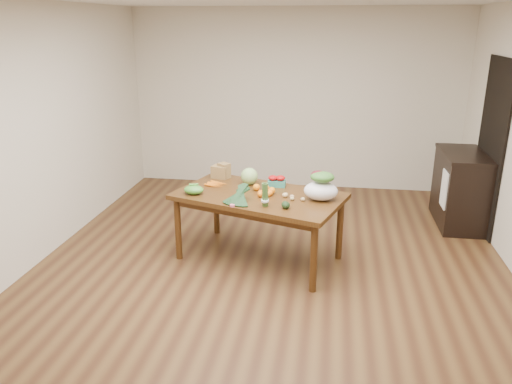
# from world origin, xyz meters

# --- Properties ---
(floor) EXTENTS (6.00, 6.00, 0.00)m
(floor) POSITION_xyz_m (0.00, 0.00, 0.00)
(floor) COLOR brown
(floor) RESTS_ON ground
(room_walls) EXTENTS (5.02, 6.02, 2.70)m
(room_walls) POSITION_xyz_m (0.00, 0.00, 1.35)
(room_walls) COLOR beige
(room_walls) RESTS_ON floor
(dining_table) EXTENTS (1.94, 1.45, 0.75)m
(dining_table) POSITION_xyz_m (-0.15, 0.30, 0.38)
(dining_table) COLOR #492D11
(dining_table) RESTS_ON floor
(doorway_dark) EXTENTS (0.02, 1.00, 2.10)m
(doorway_dark) POSITION_xyz_m (2.48, 1.60, 1.05)
(doorway_dark) COLOR black
(doorway_dark) RESTS_ON floor
(cabinet) EXTENTS (0.52, 1.02, 0.94)m
(cabinet) POSITION_xyz_m (2.22, 1.70, 0.47)
(cabinet) COLOR black
(cabinet) RESTS_ON floor
(dish_towel) EXTENTS (0.02, 0.28, 0.45)m
(dish_towel) POSITION_xyz_m (1.96, 1.40, 0.55)
(dish_towel) COLOR white
(dish_towel) RESTS_ON cabinet
(paper_bag) EXTENTS (0.30, 0.27, 0.18)m
(paper_bag) POSITION_xyz_m (-0.68, 0.81, 0.84)
(paper_bag) COLOR #997645
(paper_bag) RESTS_ON dining_table
(cabbage) EXTENTS (0.19, 0.19, 0.19)m
(cabbage) POSITION_xyz_m (-0.31, 0.62, 0.84)
(cabbage) COLOR #9EC06F
(cabbage) RESTS_ON dining_table
(strawberry_basket_a) EXTENTS (0.13, 0.13, 0.10)m
(strawberry_basket_a) POSITION_xyz_m (-0.04, 0.59, 0.80)
(strawberry_basket_a) COLOR red
(strawberry_basket_a) RESTS_ON dining_table
(strawberry_basket_b) EXTENTS (0.14, 0.14, 0.10)m
(strawberry_basket_b) POSITION_xyz_m (0.04, 0.59, 0.80)
(strawberry_basket_b) COLOR red
(strawberry_basket_b) RESTS_ON dining_table
(orange_a) EXTENTS (0.08, 0.08, 0.08)m
(orange_a) POSITION_xyz_m (-0.20, 0.42, 0.79)
(orange_a) COLOR orange
(orange_a) RESTS_ON dining_table
(orange_b) EXTENTS (0.07, 0.07, 0.07)m
(orange_b) POSITION_xyz_m (-0.09, 0.41, 0.78)
(orange_b) COLOR #FF640F
(orange_b) RESTS_ON dining_table
(orange_c) EXTENTS (0.07, 0.07, 0.07)m
(orange_c) POSITION_xyz_m (-0.02, 0.33, 0.79)
(orange_c) COLOR orange
(orange_c) RESTS_ON dining_table
(mandarin_cluster) EXTENTS (0.23, 0.23, 0.09)m
(mandarin_cluster) POSITION_xyz_m (-0.08, 0.27, 0.80)
(mandarin_cluster) COLOR orange
(mandarin_cluster) RESTS_ON dining_table
(carrots) EXTENTS (0.27, 0.25, 0.03)m
(carrots) POSITION_xyz_m (-0.66, 0.53, 0.76)
(carrots) COLOR orange
(carrots) RESTS_ON dining_table
(snap_pea_bag) EXTENTS (0.21, 0.16, 0.09)m
(snap_pea_bag) POSITION_xyz_m (-0.84, 0.20, 0.80)
(snap_pea_bag) COLOR #4D9E35
(snap_pea_bag) RESTS_ON dining_table
(kale_bunch) EXTENTS (0.43, 0.48, 0.16)m
(kale_bunch) POSITION_xyz_m (-0.33, -0.01, 0.83)
(kale_bunch) COLOR #16321D
(kale_bunch) RESTS_ON dining_table
(asparagus_bundle) EXTENTS (0.11, 0.14, 0.26)m
(asparagus_bundle) POSITION_xyz_m (-0.04, -0.06, 0.88)
(asparagus_bundle) COLOR #4B7D39
(asparagus_bundle) RESTS_ON dining_table
(potato_a) EXTENTS (0.06, 0.05, 0.05)m
(potato_a) POSITION_xyz_m (0.13, 0.24, 0.77)
(potato_a) COLOR #DCBD7F
(potato_a) RESTS_ON dining_table
(potato_b) EXTENTS (0.05, 0.04, 0.04)m
(potato_b) POSITION_xyz_m (0.21, 0.16, 0.77)
(potato_b) COLOR tan
(potato_b) RESTS_ON dining_table
(potato_c) EXTENTS (0.05, 0.04, 0.04)m
(potato_c) POSITION_xyz_m (0.20, 0.22, 0.77)
(potato_c) COLOR tan
(potato_c) RESTS_ON dining_table
(potato_d) EXTENTS (0.04, 0.04, 0.04)m
(potato_d) POSITION_xyz_m (0.13, 0.28, 0.77)
(potato_d) COLOR #C9BB74
(potato_d) RESTS_ON dining_table
(potato_e) EXTENTS (0.05, 0.04, 0.04)m
(potato_e) POSITION_xyz_m (0.32, 0.16, 0.77)
(potato_e) COLOR #D1BA78
(potato_e) RESTS_ON dining_table
(avocado_a) EXTENTS (0.10, 0.12, 0.07)m
(avocado_a) POSITION_xyz_m (0.16, -0.08, 0.79)
(avocado_a) COLOR black
(avocado_a) RESTS_ON dining_table
(avocado_b) EXTENTS (0.09, 0.11, 0.06)m
(avocado_b) POSITION_xyz_m (0.17, -0.07, 0.78)
(avocado_b) COLOR black
(avocado_b) RESTS_ON dining_table
(salad_bag) EXTENTS (0.41, 0.36, 0.27)m
(salad_bag) POSITION_xyz_m (0.49, 0.22, 0.88)
(salad_bag) COLOR white
(salad_bag) RESTS_ON dining_table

